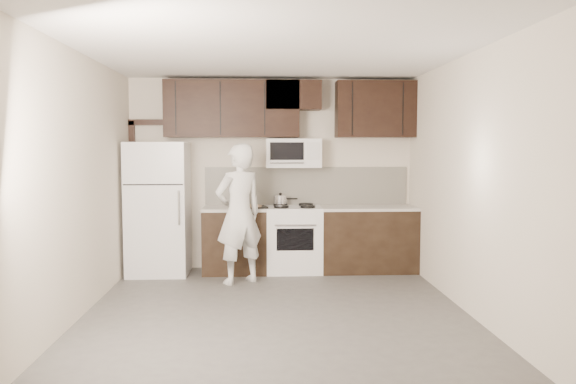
{
  "coord_description": "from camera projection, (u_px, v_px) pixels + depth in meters",
  "views": [
    {
      "loc": [
        -0.16,
        -5.78,
        1.73
      ],
      "look_at": [
        0.17,
        0.9,
        1.2
      ],
      "focal_mm": 35.0,
      "sensor_mm": 36.0,
      "label": 1
    }
  ],
  "objects": [
    {
      "name": "floor",
      "position": [
        276.0,
        312.0,
        5.9
      ],
      "size": [
        4.5,
        4.5,
        0.0
      ],
      "primitive_type": "plane",
      "color": "#4D4A48",
      "rests_on": "ground"
    },
    {
      "name": "back_wall",
      "position": [
        272.0,
        174.0,
        8.03
      ],
      "size": [
        4.0,
        0.0,
        4.0
      ],
      "primitive_type": "plane",
      "rotation": [
        1.57,
        0.0,
        0.0
      ],
      "color": "beige",
      "rests_on": "ground"
    },
    {
      "name": "ceiling",
      "position": [
        276.0,
        52.0,
        5.69
      ],
      "size": [
        4.5,
        4.5,
        0.0
      ],
      "primitive_type": "plane",
      "rotation": [
        3.14,
        0.0,
        0.0
      ],
      "color": "white",
      "rests_on": "back_wall"
    },
    {
      "name": "counter_run",
      "position": [
        315.0,
        239.0,
        7.83
      ],
      "size": [
        2.95,
        0.64,
        0.91
      ],
      "color": "black",
      "rests_on": "floor"
    },
    {
      "name": "stove",
      "position": [
        294.0,
        239.0,
        7.81
      ],
      "size": [
        0.76,
        0.66,
        0.94
      ],
      "color": "white",
      "rests_on": "floor"
    },
    {
      "name": "backsplash",
      "position": [
        306.0,
        186.0,
        8.06
      ],
      "size": [
        2.9,
        0.02,
        0.54
      ],
      "primitive_type": "cube",
      "color": "white",
      "rests_on": "counter_run"
    },
    {
      "name": "upper_cabinets",
      "position": [
        287.0,
        108.0,
        7.8
      ],
      "size": [
        3.48,
        0.35,
        0.78
      ],
      "color": "black",
      "rests_on": "back_wall"
    },
    {
      "name": "microwave",
      "position": [
        293.0,
        153.0,
        7.83
      ],
      "size": [
        0.76,
        0.42,
        0.4
      ],
      "color": "white",
      "rests_on": "upper_cabinets"
    },
    {
      "name": "refrigerator",
      "position": [
        159.0,
        208.0,
        7.64
      ],
      "size": [
        0.8,
        0.76,
        1.8
      ],
      "color": "white",
      "rests_on": "floor"
    },
    {
      "name": "door_trim",
      "position": [
        136.0,
        182.0,
        7.91
      ],
      "size": [
        0.5,
        0.08,
        2.12
      ],
      "color": "black",
      "rests_on": "floor"
    },
    {
      "name": "saucepan",
      "position": [
        281.0,
        200.0,
        7.91
      ],
      "size": [
        0.34,
        0.2,
        0.18
      ],
      "color": "silver",
      "rests_on": "stove"
    },
    {
      "name": "baking_tray",
      "position": [
        252.0,
        207.0,
        7.62
      ],
      "size": [
        0.43,
        0.36,
        0.02
      ],
      "primitive_type": "cube",
      "rotation": [
        0.0,
        0.0,
        0.22
      ],
      "color": "black",
      "rests_on": "counter_run"
    },
    {
      "name": "pizza",
      "position": [
        252.0,
        206.0,
        7.62
      ],
      "size": [
        0.31,
        0.31,
        0.02
      ],
      "primitive_type": "cylinder",
      "rotation": [
        0.0,
        0.0,
        0.22
      ],
      "color": "#D1B38C",
      "rests_on": "baking_tray"
    },
    {
      "name": "person",
      "position": [
        239.0,
        214.0,
        7.11
      ],
      "size": [
        0.78,
        0.7,
        1.78
      ],
      "primitive_type": "imported",
      "rotation": [
        0.0,
        0.0,
        3.69
      ],
      "color": "silver",
      "rests_on": "floor"
    }
  ]
}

